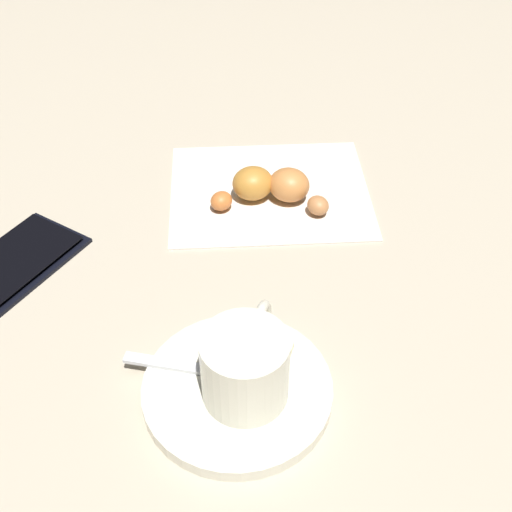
{
  "coord_description": "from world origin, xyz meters",
  "views": [
    {
      "loc": [
        -0.41,
        -0.07,
        0.41
      ],
      "look_at": [
        0.0,
        -0.01,
        0.03
      ],
      "focal_mm": 47.02,
      "sensor_mm": 36.0,
      "label": 1
    }
  ],
  "objects_px": {
    "saucer": "(237,390)",
    "teaspoon": "(233,374)",
    "sugar_packet": "(251,345)",
    "croissant": "(271,187)",
    "napkin": "(270,191)",
    "espresso_cup": "(246,365)",
    "cell_phone": "(1,273)"
  },
  "relations": [
    {
      "from": "napkin",
      "to": "cell_phone",
      "type": "bearing_deg",
      "value": 125.22
    },
    {
      "from": "cell_phone",
      "to": "saucer",
      "type": "bearing_deg",
      "value": -112.83
    },
    {
      "from": "saucer",
      "to": "napkin",
      "type": "height_order",
      "value": "saucer"
    },
    {
      "from": "saucer",
      "to": "teaspoon",
      "type": "relative_size",
      "value": 1.11
    },
    {
      "from": "teaspoon",
      "to": "sugar_packet",
      "type": "relative_size",
      "value": 1.98
    },
    {
      "from": "napkin",
      "to": "espresso_cup",
      "type": "bearing_deg",
      "value": -176.77
    },
    {
      "from": "espresso_cup",
      "to": "sugar_packet",
      "type": "distance_m",
      "value": 0.05
    },
    {
      "from": "sugar_packet",
      "to": "cell_phone",
      "type": "xyz_separation_m",
      "value": [
        0.06,
        0.23,
        -0.01
      ]
    },
    {
      "from": "napkin",
      "to": "cell_phone",
      "type": "height_order",
      "value": "cell_phone"
    },
    {
      "from": "espresso_cup",
      "to": "napkin",
      "type": "height_order",
      "value": "espresso_cup"
    },
    {
      "from": "sugar_packet",
      "to": "cell_phone",
      "type": "relative_size",
      "value": 0.37
    },
    {
      "from": "saucer",
      "to": "teaspoon",
      "type": "height_order",
      "value": "teaspoon"
    },
    {
      "from": "teaspoon",
      "to": "croissant",
      "type": "xyz_separation_m",
      "value": [
        0.23,
        -0.0,
        0.0
      ]
    },
    {
      "from": "croissant",
      "to": "espresso_cup",
      "type": "bearing_deg",
      "value": -177.26
    },
    {
      "from": "saucer",
      "to": "sugar_packet",
      "type": "bearing_deg",
      "value": -7.02
    },
    {
      "from": "espresso_cup",
      "to": "croissant",
      "type": "height_order",
      "value": "espresso_cup"
    },
    {
      "from": "sugar_packet",
      "to": "croissant",
      "type": "xyz_separation_m",
      "value": [
        0.2,
        0.01,
        0.0
      ]
    },
    {
      "from": "saucer",
      "to": "espresso_cup",
      "type": "distance_m",
      "value": 0.04
    },
    {
      "from": "espresso_cup",
      "to": "cell_phone",
      "type": "relative_size",
      "value": 0.53
    },
    {
      "from": "espresso_cup",
      "to": "napkin",
      "type": "bearing_deg",
      "value": 3.23
    },
    {
      "from": "sugar_packet",
      "to": "cell_phone",
      "type": "bearing_deg",
      "value": -5.87
    },
    {
      "from": "croissant",
      "to": "teaspoon",
      "type": "bearing_deg",
      "value": 179.94
    },
    {
      "from": "teaspoon",
      "to": "croissant",
      "type": "bearing_deg",
      "value": -0.06
    },
    {
      "from": "napkin",
      "to": "croissant",
      "type": "distance_m",
      "value": 0.02
    },
    {
      "from": "cell_phone",
      "to": "sugar_packet",
      "type": "bearing_deg",
      "value": -104.2
    },
    {
      "from": "saucer",
      "to": "espresso_cup",
      "type": "height_order",
      "value": "espresso_cup"
    },
    {
      "from": "croissant",
      "to": "cell_phone",
      "type": "relative_size",
      "value": 0.72
    },
    {
      "from": "saucer",
      "to": "croissant",
      "type": "xyz_separation_m",
      "value": [
        0.23,
        0.0,
        0.01
      ]
    },
    {
      "from": "espresso_cup",
      "to": "teaspoon",
      "type": "relative_size",
      "value": 0.71
    },
    {
      "from": "saucer",
      "to": "teaspoon",
      "type": "xyz_separation_m",
      "value": [
        0.01,
        0.0,
        0.01
      ]
    },
    {
      "from": "espresso_cup",
      "to": "teaspoon",
      "type": "height_order",
      "value": "espresso_cup"
    },
    {
      "from": "saucer",
      "to": "croissant",
      "type": "distance_m",
      "value": 0.23
    }
  ]
}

